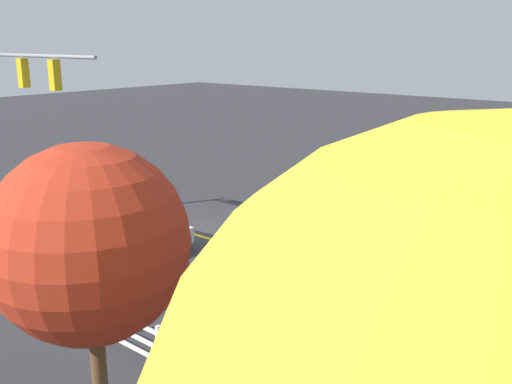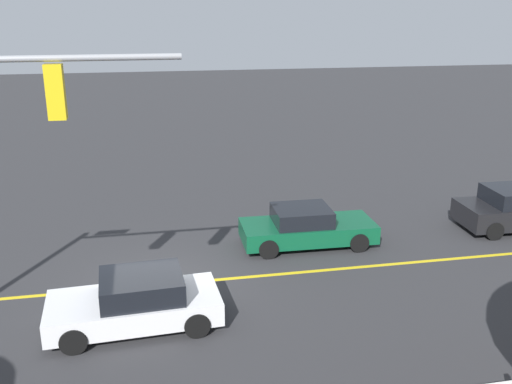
# 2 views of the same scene
# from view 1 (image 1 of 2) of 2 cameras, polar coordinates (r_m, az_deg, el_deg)

# --- Properties ---
(ground_plane) EXTENTS (120.00, 120.00, 0.00)m
(ground_plane) POSITION_cam_1_polar(r_m,az_deg,el_deg) (22.55, -6.63, -4.05)
(ground_plane) COLOR #2D2D30
(lane_center_stripe) EXTENTS (28.00, 0.16, 0.01)m
(lane_center_stripe) POSITION_cam_1_polar(r_m,az_deg,el_deg) (20.00, 1.38, -6.43)
(lane_center_stripe) COLOR gold
(lane_center_stripe) RESTS_ON ground_plane
(signal_assembly) EXTENTS (7.59, 0.38, 7.17)m
(signal_assembly) POSITION_cam_1_polar(r_m,az_deg,el_deg) (22.95, -23.13, 8.15)
(signal_assembly) COLOR gray
(signal_assembly) RESTS_ON ground_plane
(car_0) EXTENTS (4.47, 1.97, 1.34)m
(car_0) POSITION_cam_1_polar(r_m,az_deg,el_deg) (20.80, 6.96, -3.83)
(car_0) COLOR #0C4C2D
(car_0) RESTS_ON ground_plane
(car_2) EXTENTS (4.31, 2.16, 1.37)m
(car_2) POSITION_cam_1_polar(r_m,az_deg,el_deg) (21.45, -11.90, -3.40)
(car_2) COLOR silver
(car_2) RESTS_ON ground_plane
(pedestrian) EXTENTS (0.45, 0.48, 1.69)m
(pedestrian) POSITION_cam_1_polar(r_m,az_deg,el_deg) (25.02, -22.65, -1.00)
(pedestrian) COLOR #3F3F42
(pedestrian) RESTS_ON ground_plane
(white_rail_fence) EXTENTS (26.10, 0.10, 1.15)m
(white_rail_fence) POSITION_cam_1_polar(r_m,az_deg,el_deg) (16.02, -18.08, -10.46)
(white_rail_fence) COLOR white
(white_rail_fence) RESTS_ON ground_plane
(tree_2) EXTENTS (3.57, 3.57, 5.59)m
(tree_2) POSITION_cam_1_polar(r_m,az_deg,el_deg) (10.49, -16.21, -4.97)
(tree_2) COLOR brown
(tree_2) RESTS_ON ground_plane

